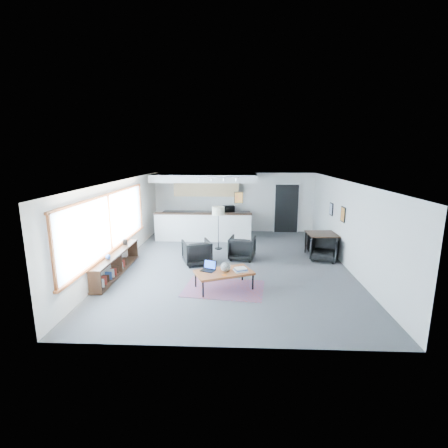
{
  "coord_description": "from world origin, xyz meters",
  "views": [
    {
      "loc": [
        0.18,
        -9.73,
        3.41
      ],
      "look_at": [
        -0.26,
        0.4,
        1.21
      ],
      "focal_mm": 26.0,
      "sensor_mm": 36.0,
      "label": 1
    }
  ],
  "objects_px": {
    "dining_chair_near": "(324,249)",
    "dining_chair_far": "(316,242)",
    "armchair_right": "(242,247)",
    "microwave": "(229,208)",
    "armchair_left": "(197,251)",
    "laptop": "(209,267)",
    "dining_table": "(322,235)",
    "coffee_table": "(224,273)",
    "book_stack": "(241,270)",
    "floor_lamp": "(218,212)",
    "ceramic_pot": "(225,267)"
  },
  "relations": [
    {
      "from": "ceramic_pot",
      "to": "microwave",
      "type": "xyz_separation_m",
      "value": [
        -0.1,
        6.06,
        0.5
      ]
    },
    {
      "from": "floor_lamp",
      "to": "coffee_table",
      "type": "bearing_deg",
      "value": -84.24
    },
    {
      "from": "microwave",
      "to": "laptop",
      "type": "bearing_deg",
      "value": -102.87
    },
    {
      "from": "armchair_right",
      "to": "dining_table",
      "type": "height_order",
      "value": "armchair_right"
    },
    {
      "from": "laptop",
      "to": "armchair_left",
      "type": "xyz_separation_m",
      "value": [
        -0.55,
        1.81,
        -0.12
      ]
    },
    {
      "from": "laptop",
      "to": "dining_chair_near",
      "type": "relative_size",
      "value": 0.59
    },
    {
      "from": "laptop",
      "to": "dining_table",
      "type": "bearing_deg",
      "value": 60.36
    },
    {
      "from": "laptop",
      "to": "floor_lamp",
      "type": "bearing_deg",
      "value": 111.98
    },
    {
      "from": "dining_chair_near",
      "to": "laptop",
      "type": "bearing_deg",
      "value": -126.59
    },
    {
      "from": "dining_chair_near",
      "to": "dining_table",
      "type": "bearing_deg",
      "value": 109.8
    },
    {
      "from": "dining_table",
      "to": "dining_chair_far",
      "type": "height_order",
      "value": "dining_table"
    },
    {
      "from": "microwave",
      "to": "dining_table",
      "type": "bearing_deg",
      "value": -54.56
    },
    {
      "from": "dining_table",
      "to": "dining_chair_near",
      "type": "distance_m",
      "value": 0.55
    },
    {
      "from": "armchair_right",
      "to": "armchair_left",
      "type": "bearing_deg",
      "value": 32.02
    },
    {
      "from": "dining_chair_far",
      "to": "dining_table",
      "type": "bearing_deg",
      "value": 94.98
    },
    {
      "from": "microwave",
      "to": "coffee_table",
      "type": "bearing_deg",
      "value": -99.15
    },
    {
      "from": "ceramic_pot",
      "to": "dining_table",
      "type": "relative_size",
      "value": 0.25
    },
    {
      "from": "floor_lamp",
      "to": "microwave",
      "type": "xyz_separation_m",
      "value": [
        0.3,
        2.47,
        -0.26
      ]
    },
    {
      "from": "coffee_table",
      "to": "laptop",
      "type": "distance_m",
      "value": 0.41
    },
    {
      "from": "book_stack",
      "to": "armchair_left",
      "type": "bearing_deg",
      "value": 126.12
    },
    {
      "from": "dining_table",
      "to": "armchair_left",
      "type": "bearing_deg",
      "value": -166.9
    },
    {
      "from": "book_stack",
      "to": "dining_table",
      "type": "height_order",
      "value": "dining_table"
    },
    {
      "from": "floor_lamp",
      "to": "book_stack",
      "type": "bearing_deg",
      "value": -77.53
    },
    {
      "from": "laptop",
      "to": "ceramic_pot",
      "type": "bearing_deg",
      "value": 11.3
    },
    {
      "from": "book_stack",
      "to": "floor_lamp",
      "type": "height_order",
      "value": "floor_lamp"
    },
    {
      "from": "dining_chair_far",
      "to": "ceramic_pot",
      "type": "bearing_deg",
      "value": 54.22
    },
    {
      "from": "microwave",
      "to": "armchair_right",
      "type": "bearing_deg",
      "value": -90.94
    },
    {
      "from": "armchair_right",
      "to": "microwave",
      "type": "relative_size",
      "value": 1.67
    },
    {
      "from": "laptop",
      "to": "dining_table",
      "type": "distance_m",
      "value": 4.51
    },
    {
      "from": "armchair_right",
      "to": "dining_table",
      "type": "bearing_deg",
      "value": -160.58
    },
    {
      "from": "laptop",
      "to": "dining_chair_near",
      "type": "distance_m",
      "value": 4.27
    },
    {
      "from": "ceramic_pot",
      "to": "armchair_right",
      "type": "bearing_deg",
      "value": 79.51
    },
    {
      "from": "coffee_table",
      "to": "dining_chair_far",
      "type": "distance_m",
      "value": 4.81
    },
    {
      "from": "coffee_table",
      "to": "armchair_right",
      "type": "distance_m",
      "value": 2.5
    },
    {
      "from": "laptop",
      "to": "ceramic_pot",
      "type": "distance_m",
      "value": 0.44
    },
    {
      "from": "dining_table",
      "to": "laptop",
      "type": "bearing_deg",
      "value": -142.07
    },
    {
      "from": "laptop",
      "to": "dining_chair_near",
      "type": "bearing_deg",
      "value": 56.05
    },
    {
      "from": "coffee_table",
      "to": "dining_table",
      "type": "bearing_deg",
      "value": 19.01
    },
    {
      "from": "ceramic_pot",
      "to": "armchair_right",
      "type": "distance_m",
      "value": 2.5
    },
    {
      "from": "book_stack",
      "to": "armchair_left",
      "type": "relative_size",
      "value": 0.47
    },
    {
      "from": "dining_chair_near",
      "to": "microwave",
      "type": "distance_m",
      "value": 4.9
    },
    {
      "from": "laptop",
      "to": "book_stack",
      "type": "relative_size",
      "value": 1.07
    },
    {
      "from": "coffee_table",
      "to": "microwave",
      "type": "bearing_deg",
      "value": 67.62
    },
    {
      "from": "armchair_left",
      "to": "armchair_right",
      "type": "bearing_deg",
      "value": -179.51
    },
    {
      "from": "armchair_left",
      "to": "floor_lamp",
      "type": "xyz_separation_m",
      "value": [
        0.58,
        1.69,
        0.94
      ]
    },
    {
      "from": "armchair_left",
      "to": "armchair_right",
      "type": "distance_m",
      "value": 1.54
    },
    {
      "from": "dining_chair_near",
      "to": "dining_chair_far",
      "type": "xyz_separation_m",
      "value": [
        0.0,
        1.18,
        -0.06
      ]
    },
    {
      "from": "dining_chair_far",
      "to": "armchair_left",
      "type": "bearing_deg",
      "value": 27.78
    },
    {
      "from": "dining_table",
      "to": "dining_chair_near",
      "type": "height_order",
      "value": "dining_table"
    },
    {
      "from": "armchair_left",
      "to": "floor_lamp",
      "type": "relative_size",
      "value": 0.54
    }
  ]
}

